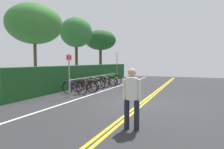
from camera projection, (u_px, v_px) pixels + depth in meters
name	position (u px, v px, depth m)	size (l,w,h in m)	color
ground_plane	(143.00, 103.00, 8.68)	(32.25, 10.77, 0.05)	#2B2B2D
centre_line_yellow_inner	(145.00, 103.00, 8.64)	(29.02, 0.10, 0.00)	gold
centre_line_yellow_outer	(141.00, 103.00, 8.70)	(29.02, 0.10, 0.00)	gold
bike_lane_stripe_white	(81.00, 98.00, 9.83)	(29.02, 0.12, 0.00)	white
bike_rack	(97.00, 79.00, 13.39)	(6.44, 0.05, 0.84)	#9EA0A5
bicycle_0	(74.00, 88.00, 10.96)	(0.46, 1.72, 0.75)	black
bicycle_1	(85.00, 86.00, 11.67)	(0.46, 1.66, 0.72)	black
bicycle_2	(88.00, 85.00, 12.43)	(0.54, 1.70, 0.70)	black
bicycle_3	(94.00, 84.00, 13.10)	(0.46, 1.61, 0.68)	black
bicycle_4	(98.00, 83.00, 13.85)	(0.46, 1.70, 0.72)	black
bicycle_5	(106.00, 82.00, 14.38)	(0.46, 1.79, 0.74)	black
bicycle_6	(108.00, 81.00, 15.30)	(0.60, 1.64, 0.72)	black
bicycle_7	(112.00, 79.00, 15.88)	(0.71, 1.75, 0.79)	black
pedestrian	(132.00, 95.00, 5.21)	(0.32, 0.49, 1.60)	#1E1E2D
sign_post_near	(69.00, 71.00, 9.89)	(0.36, 0.06, 2.16)	gray
sign_post_far	(117.00, 64.00, 17.43)	(0.36, 0.06, 2.59)	gray
hedge_backdrop	(86.00, 75.00, 15.41)	(15.39, 0.95, 1.51)	#1C4C21
tree_mid	(34.00, 24.00, 13.08)	(3.59, 3.59, 5.55)	brown
tree_far_right	(76.00, 33.00, 17.31)	(2.76, 2.76, 5.58)	#473323
tree_extra	(100.00, 40.00, 21.23)	(3.28, 3.28, 5.10)	#473323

